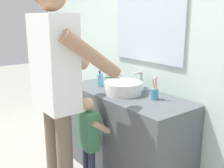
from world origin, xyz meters
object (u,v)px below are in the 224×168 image
(toothbrush_cup, at_px, (154,93))
(child_toddler, at_px, (89,136))
(soap_bottle, at_px, (100,80))
(adult_parent, at_px, (57,77))

(toothbrush_cup, relative_size, child_toddler, 0.24)
(soap_bottle, bearing_deg, child_toddler, -46.06)
(toothbrush_cup, xyz_separation_m, soap_bottle, (-0.65, -0.12, 0.01))
(toothbrush_cup, distance_m, adult_parent, 0.83)
(soap_bottle, height_order, child_toddler, soap_bottle)
(toothbrush_cup, height_order, soap_bottle, toothbrush_cup)
(toothbrush_cup, relative_size, adult_parent, 0.12)
(child_toddler, bearing_deg, soap_bottle, 133.94)
(toothbrush_cup, bearing_deg, adult_parent, -111.57)
(toothbrush_cup, distance_m, child_toddler, 0.68)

